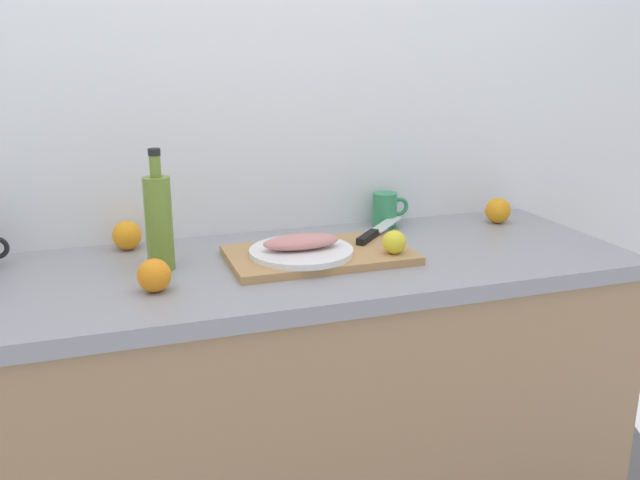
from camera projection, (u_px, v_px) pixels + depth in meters
name	position (u px, v px, depth m)	size (l,w,h in m)	color
back_wall	(207.00, 108.00, 1.82)	(3.20, 0.05, 2.50)	white
kitchen_counter	(242.00, 432.00, 1.74)	(2.00, 0.60, 0.90)	#9E7A56
cutting_board	(320.00, 255.00, 1.68)	(0.45, 0.26, 0.02)	tan
white_plate	(301.00, 252.00, 1.65)	(0.26, 0.26, 0.01)	white
fish_fillet	(301.00, 242.00, 1.64)	(0.19, 0.08, 0.04)	tan
chef_knife	(375.00, 232.00, 1.81)	(0.22, 0.23, 0.02)	silver
lemon_0	(394.00, 242.00, 1.65)	(0.06, 0.06, 0.06)	yellow
olive_oil_bottle	(159.00, 221.00, 1.58)	(0.06, 0.06, 0.29)	olive
coffee_mug_0	(386.00, 209.00, 1.97)	(0.11, 0.07, 0.10)	#338C59
orange_0	(498.00, 210.00, 2.01)	(0.08, 0.08, 0.08)	orange
orange_1	(154.00, 275.00, 1.45)	(0.07, 0.07, 0.07)	orange
orange_2	(127.00, 235.00, 1.75)	(0.08, 0.08, 0.08)	orange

